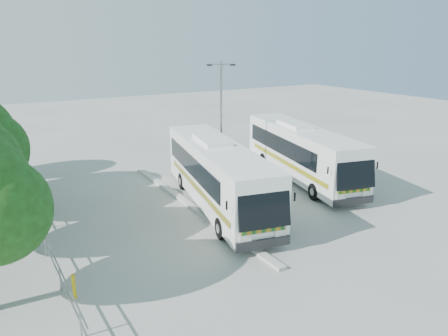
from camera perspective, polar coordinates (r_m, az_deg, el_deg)
ground at (r=23.22m, az=2.97°, el=-5.53°), size 100.00×100.00×0.00m
kerb_divider at (r=23.73m, az=-4.37°, el=-4.87°), size 0.40×16.00×0.15m
railing at (r=23.33m, az=-23.96°, el=-4.93°), size 0.06×22.00×1.00m
coach_main at (r=23.13m, az=-0.82°, el=-0.73°), size 4.84×12.38×3.37m
coach_adjacent at (r=28.30m, az=10.07°, el=2.14°), size 4.93×12.18×3.32m
lamppost at (r=28.09m, az=-0.37°, el=7.02°), size 1.75×0.76×7.40m
bollard at (r=16.45m, az=-19.01°, el=-14.47°), size 0.16×0.16×0.93m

